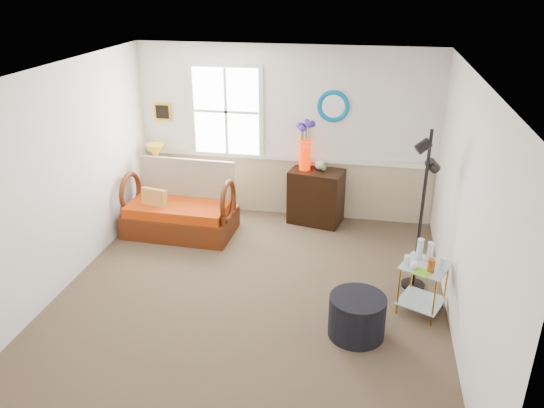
% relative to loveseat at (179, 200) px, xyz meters
% --- Properties ---
extents(floor, '(4.50, 5.00, 0.01)m').
position_rel_loveseat_xyz_m(floor, '(1.38, -1.52, -0.51)').
color(floor, brown).
rests_on(floor, ground).
extents(ceiling, '(4.50, 5.00, 0.01)m').
position_rel_loveseat_xyz_m(ceiling, '(1.38, -1.52, 2.09)').
color(ceiling, white).
rests_on(ceiling, walls).
extents(walls, '(4.51, 5.01, 2.60)m').
position_rel_loveseat_xyz_m(walls, '(1.38, -1.52, 0.79)').
color(walls, white).
rests_on(walls, floor).
extents(wainscot, '(4.46, 0.02, 0.90)m').
position_rel_loveseat_xyz_m(wainscot, '(1.38, 0.96, -0.06)').
color(wainscot, tan).
rests_on(wainscot, walls).
extents(chair_rail, '(4.46, 0.04, 0.06)m').
position_rel_loveseat_xyz_m(chair_rail, '(1.38, 0.95, 0.41)').
color(chair_rail, white).
rests_on(chair_rail, walls).
extents(window, '(1.14, 0.06, 1.44)m').
position_rel_loveseat_xyz_m(window, '(0.48, 0.95, 1.09)').
color(window, white).
rests_on(window, walls).
extents(picture, '(0.28, 0.03, 0.28)m').
position_rel_loveseat_xyz_m(picture, '(-0.54, 0.96, 1.04)').
color(picture, '#C28517').
rests_on(picture, walls).
extents(mirror, '(0.47, 0.07, 0.47)m').
position_rel_loveseat_xyz_m(mirror, '(2.08, 0.96, 1.24)').
color(mirror, '#007DB8').
rests_on(mirror, walls).
extents(loveseat, '(1.58, 0.93, 1.01)m').
position_rel_loveseat_xyz_m(loveseat, '(0.00, 0.00, 0.00)').
color(loveseat, maroon).
rests_on(loveseat, floor).
extents(throw_pillow, '(0.39, 0.18, 0.38)m').
position_rel_loveseat_xyz_m(throw_pillow, '(-0.32, -0.14, 0.01)').
color(throw_pillow, '#C36418').
rests_on(throw_pillow, loveseat).
extents(lamp_stand, '(0.43, 0.43, 0.58)m').
position_rel_loveseat_xyz_m(lamp_stand, '(-0.63, 0.76, -0.22)').
color(lamp_stand, black).
rests_on(lamp_stand, floor).
extents(table_lamp, '(0.35, 0.35, 0.52)m').
position_rel_loveseat_xyz_m(table_lamp, '(-0.62, 0.74, 0.33)').
color(table_lamp, gold).
rests_on(table_lamp, lamp_stand).
extents(potted_plant, '(0.45, 0.46, 0.28)m').
position_rel_loveseat_xyz_m(potted_plant, '(-0.51, 0.80, 0.21)').
color(potted_plant, '#50793C').
rests_on(potted_plant, lamp_stand).
extents(cabinet, '(0.85, 0.64, 0.83)m').
position_rel_loveseat_xyz_m(cabinet, '(1.90, 0.74, -0.09)').
color(cabinet, black).
rests_on(cabinet, floor).
extents(flower_vase, '(0.24, 0.24, 0.74)m').
position_rel_loveseat_xyz_m(flower_vase, '(1.71, 0.77, 0.69)').
color(flower_vase, '#F32400').
rests_on(flower_vase, cabinet).
extents(side_table, '(0.62, 0.62, 0.59)m').
position_rel_loveseat_xyz_m(side_table, '(3.33, -1.40, -0.21)').
color(side_table, '#C68525').
rests_on(side_table, floor).
extents(tabletop_items, '(0.57, 0.57, 0.25)m').
position_rel_loveseat_xyz_m(tabletop_items, '(3.31, -1.42, 0.21)').
color(tabletop_items, silver).
rests_on(tabletop_items, side_table).
extents(floor_lamp, '(0.36, 0.36, 1.97)m').
position_rel_loveseat_xyz_m(floor_lamp, '(3.28, -0.87, 0.48)').
color(floor_lamp, black).
rests_on(floor_lamp, floor).
extents(ottoman, '(0.77, 0.77, 0.46)m').
position_rel_loveseat_xyz_m(ottoman, '(2.64, -1.96, -0.28)').
color(ottoman, black).
rests_on(ottoman, floor).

